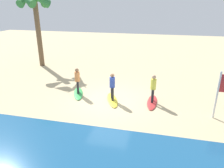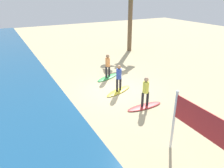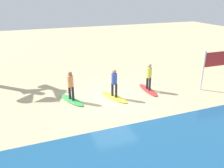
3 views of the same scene
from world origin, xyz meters
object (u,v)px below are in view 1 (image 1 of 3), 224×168
(surfboard_green, at_px, (78,93))
(surfboard_yellow, at_px, (112,100))
(surfer_red, at_px, (153,86))
(surfer_green, at_px, (77,79))
(surfboard_red, at_px, (152,102))
(palm_tree, at_px, (35,7))
(surfer_yellow, at_px, (112,85))

(surfboard_green, bearing_deg, surfboard_yellow, 56.25)
(surfer_red, xyz_separation_m, surfer_green, (4.74, -0.23, 0.00))
(surfboard_red, xyz_separation_m, surfer_red, (0.00, -0.00, 0.99))
(surfboard_green, height_order, palm_tree, palm_tree)
(surfer_yellow, bearing_deg, surfer_red, -174.06)
(surfer_yellow, distance_m, palm_tree, 11.01)
(surfboard_red, distance_m, surfer_yellow, 2.57)
(surfboard_red, height_order, surfer_green, surfer_green)
(surfboard_green, height_order, surfer_green, surfer_green)
(surfer_red, height_order, surfboard_yellow, surfer_red)
(surfboard_red, bearing_deg, surfboard_yellow, -83.10)
(surfboard_red, distance_m, surfer_green, 4.85)
(surfboard_red, xyz_separation_m, surfer_green, (4.74, -0.23, 0.99))
(surfer_red, bearing_deg, palm_tree, -28.69)
(surfer_green, bearing_deg, surfer_yellow, 168.69)
(surfer_red, xyz_separation_m, surfboard_yellow, (2.36, 0.25, -0.99))
(surfboard_yellow, height_order, surfer_green, surfer_green)
(surfboard_red, relative_size, palm_tree, 0.32)
(surfboard_red, height_order, surfboard_green, same)
(surfboard_red, xyz_separation_m, surfboard_green, (4.74, -0.23, 0.00))
(surfboard_red, distance_m, surfer_red, 0.99)
(surfboard_red, relative_size, surfboard_yellow, 1.00)
(surfboard_yellow, distance_m, surfer_green, 2.62)
(surfboard_red, relative_size, surfboard_green, 1.00)
(surfboard_red, height_order, surfer_red, surfer_red)
(surfer_red, distance_m, surfer_yellow, 2.37)
(surfboard_red, relative_size, surfer_red, 1.28)
(surfboard_red, bearing_deg, palm_tree, -117.73)
(surfboard_yellow, bearing_deg, surfboard_green, -122.52)
(surfer_yellow, relative_size, palm_tree, 0.25)
(surfboard_red, height_order, surfer_yellow, surfer_yellow)
(surfer_yellow, relative_size, surfboard_green, 0.78)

